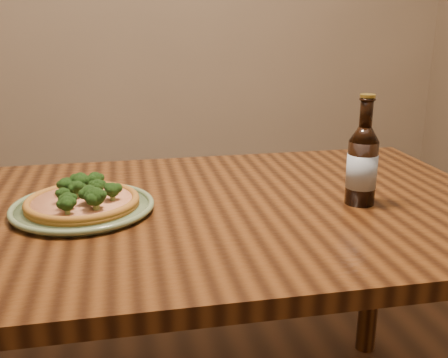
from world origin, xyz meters
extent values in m
cube|color=#49270F|center=(0.00, 0.10, 0.73)|extent=(1.60, 0.90, 0.04)
cylinder|color=#49270F|center=(0.73, 0.48, 0.35)|extent=(0.07, 0.07, 0.71)
cylinder|color=#687F57|center=(-0.21, 0.12, 0.76)|extent=(0.30, 0.30, 0.01)
torus|color=#687F57|center=(-0.21, 0.12, 0.76)|extent=(0.33, 0.33, 0.01)
torus|color=#687F57|center=(-0.21, 0.12, 0.76)|extent=(0.26, 0.26, 0.01)
cylinder|color=#996522|center=(-0.21, 0.12, 0.77)|extent=(0.26, 0.26, 0.01)
torus|color=#996522|center=(-0.21, 0.12, 0.78)|extent=(0.26, 0.26, 0.02)
cylinder|color=beige|center=(-0.21, 0.12, 0.78)|extent=(0.23, 0.23, 0.01)
sphere|color=#254D18|center=(-0.22, 0.18, 0.81)|extent=(0.04, 0.04, 0.04)
sphere|color=#254D18|center=(-0.22, 0.14, 0.80)|extent=(0.04, 0.04, 0.03)
sphere|color=#254D18|center=(-0.25, 0.10, 0.80)|extent=(0.04, 0.04, 0.03)
sphere|color=#254D18|center=(-0.18, 0.04, 0.81)|extent=(0.06, 0.06, 0.04)
sphere|color=#254D18|center=(-0.24, 0.06, 0.80)|extent=(0.04, 0.04, 0.03)
sphere|color=#254D18|center=(-0.25, 0.16, 0.80)|extent=(0.04, 0.04, 0.03)
sphere|color=#254D18|center=(-0.18, 0.14, 0.80)|extent=(0.03, 0.03, 0.03)
sphere|color=#254D18|center=(-0.24, 0.03, 0.80)|extent=(0.04, 0.04, 0.03)
sphere|color=#254D18|center=(-0.14, 0.10, 0.80)|extent=(0.05, 0.05, 0.03)
sphere|color=#254D18|center=(-0.19, 0.08, 0.81)|extent=(0.05, 0.05, 0.04)
sphere|color=#254D18|center=(-0.18, 0.18, 0.81)|extent=(0.05, 0.05, 0.04)
cylinder|color=black|center=(0.44, 0.04, 0.83)|extent=(0.07, 0.07, 0.15)
cone|color=black|center=(0.44, 0.04, 0.92)|extent=(0.07, 0.07, 0.03)
cylinder|color=black|center=(0.44, 0.04, 0.97)|extent=(0.03, 0.03, 0.07)
torus|color=black|center=(0.44, 0.04, 1.00)|extent=(0.04, 0.04, 0.01)
cylinder|color=#A58C33|center=(0.44, 0.04, 1.01)|extent=(0.04, 0.04, 0.01)
cylinder|color=#99AAB9|center=(0.44, 0.04, 0.83)|extent=(0.07, 0.07, 0.08)
camera|label=1|loc=(-0.11, -1.06, 1.18)|focal=42.00mm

